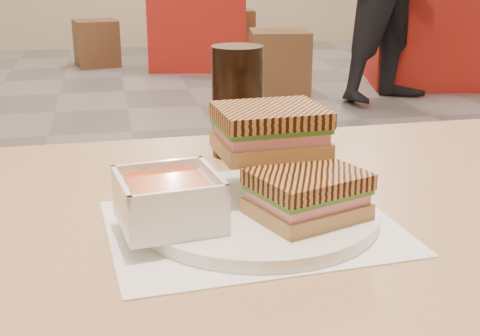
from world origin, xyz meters
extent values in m
cube|color=tan|center=(0.05, -1.96, 0.73)|extent=(1.21, 0.73, 0.03)
cube|color=white|center=(0.02, -2.01, 0.75)|extent=(0.34, 0.28, 0.00)
cylinder|color=white|center=(0.03, -1.99, 0.76)|extent=(0.28, 0.28, 0.01)
cube|color=white|center=(-0.07, -2.02, 0.79)|extent=(0.12, 0.12, 0.04)
cube|color=#D84A19|center=(-0.07, -2.02, 0.81)|extent=(0.09, 0.09, 0.01)
cube|color=white|center=(-0.02, -2.01, 0.82)|extent=(0.02, 0.11, 0.01)
cube|color=white|center=(-0.12, -2.02, 0.82)|extent=(0.02, 0.11, 0.01)
cube|color=white|center=(-0.08, -1.97, 0.82)|extent=(0.11, 0.02, 0.01)
cube|color=white|center=(-0.07, -2.07, 0.82)|extent=(0.11, 0.02, 0.01)
cube|color=#A77D49|center=(0.08, -2.03, 0.78)|extent=(0.14, 0.13, 0.02)
cube|color=#DE8381|center=(0.08, -2.03, 0.79)|extent=(0.13, 0.12, 0.01)
cube|color=#386B23|center=(0.08, -2.03, 0.80)|extent=(0.14, 0.13, 0.01)
cube|color=#9D652D|center=(0.08, -2.03, 0.81)|extent=(0.14, 0.13, 0.02)
cube|color=#A77D49|center=(0.06, -1.94, 0.83)|extent=(0.13, 0.11, 0.02)
cube|color=#DE8381|center=(0.06, -1.94, 0.84)|extent=(0.12, 0.10, 0.01)
cube|color=#386B23|center=(0.06, -1.94, 0.85)|extent=(0.13, 0.11, 0.01)
cube|color=#9D652D|center=(0.06, -1.94, 0.86)|extent=(0.13, 0.11, 0.02)
cylinder|color=black|center=(0.06, -1.73, 0.83)|extent=(0.08, 0.08, 0.17)
cube|color=maroon|center=(2.43, 2.34, 0.36)|extent=(0.99, 0.99, 0.72)
cube|color=maroon|center=(0.76, 3.58, 0.39)|extent=(1.04, 1.04, 0.78)
cube|color=brown|center=(1.16, 2.13, 0.24)|extent=(0.49, 0.49, 0.49)
cube|color=brown|center=(3.02, 2.66, 0.25)|extent=(0.48, 0.48, 0.49)
cube|color=brown|center=(-0.21, 3.79, 0.22)|extent=(0.45, 0.45, 0.43)
cube|color=brown|center=(1.16, 4.05, 0.24)|extent=(0.45, 0.45, 0.48)
camera|label=1|loc=(-0.13, -2.68, 1.05)|focal=48.90mm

